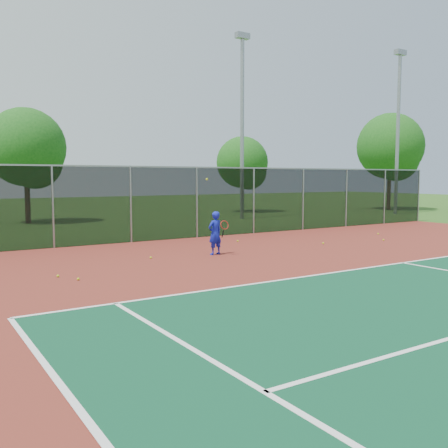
{
  "coord_description": "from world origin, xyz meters",
  "views": [
    {
      "loc": [
        -10.5,
        -6.56,
        2.58
      ],
      "look_at": [
        -3.1,
        5.0,
        1.3
      ],
      "focal_mm": 40.0,
      "sensor_mm": 36.0,
      "label": 1
    }
  ],
  "objects": [
    {
      "name": "court_apron",
      "position": [
        0.0,
        2.0,
        0.01
      ],
      "size": [
        30.0,
        20.0,
        0.02
      ],
      "primitive_type": "cube",
      "color": "maroon",
      "rests_on": "ground"
    },
    {
      "name": "fence_back",
      "position": [
        0.0,
        12.0,
        1.56
      ],
      "size": [
        30.0,
        0.06,
        3.03
      ],
      "color": "black",
      "rests_on": "court_apron"
    },
    {
      "name": "tennis_player",
      "position": [
        -1.88,
        7.46,
        0.75
      ],
      "size": [
        0.59,
        0.63,
        2.54
      ],
      "color": "#121DAE",
      "rests_on": "court_apron"
    },
    {
      "name": "practice_ball_1",
      "position": [
        -7.29,
        6.4,
        0.06
      ],
      "size": [
        0.07,
        0.07,
        0.07
      ],
      "primitive_type": "sphere",
      "color": "#B6D218",
      "rests_on": "court_apron"
    },
    {
      "name": "practice_ball_2",
      "position": [
        5.82,
        6.89,
        0.06
      ],
      "size": [
        0.07,
        0.07,
        0.07
      ],
      "primitive_type": "sphere",
      "color": "#B6D218",
      "rests_on": "court_apron"
    },
    {
      "name": "practice_ball_3",
      "position": [
        0.62,
        9.79,
        0.06
      ],
      "size": [
        0.07,
        0.07,
        0.07
      ],
      "primitive_type": "sphere",
      "color": "#B6D218",
      "rests_on": "court_apron"
    },
    {
      "name": "practice_ball_4",
      "position": [
        3.01,
        7.44,
        0.06
      ],
      "size": [
        0.07,
        0.07,
        0.07
      ],
      "primitive_type": "sphere",
      "color": "#B6D218",
      "rests_on": "court_apron"
    },
    {
      "name": "practice_ball_5",
      "position": [
        7.39,
        8.49,
        0.06
      ],
      "size": [
        0.07,
        0.07,
        0.07
      ],
      "primitive_type": "sphere",
      "color": "#B6D218",
      "rests_on": "court_apron"
    },
    {
      "name": "practice_ball_6",
      "position": [
        -6.96,
        5.74,
        0.06
      ],
      "size": [
        0.07,
        0.07,
        0.07
      ],
      "primitive_type": "sphere",
      "color": "#B6D218",
      "rests_on": "court_apron"
    },
    {
      "name": "practice_ball_7",
      "position": [
        -4.03,
        7.84,
        0.06
      ],
      "size": [
        0.07,
        0.07,
        0.07
      ],
      "primitive_type": "sphere",
      "color": "#B6D218",
      "rests_on": "court_apron"
    },
    {
      "name": "floodlight_n",
      "position": [
        7.29,
        19.16,
        6.45
      ],
      "size": [
        0.9,
        0.4,
        11.36
      ],
      "color": "gray",
      "rests_on": "ground"
    },
    {
      "name": "floodlight_ne",
      "position": [
        18.79,
        16.62,
        6.45
      ],
      "size": [
        0.9,
        0.4,
        11.36
      ],
      "color": "gray",
      "rests_on": "ground"
    },
    {
      "name": "tree_back_left",
      "position": [
        -4.54,
        23.29,
        4.09
      ],
      "size": [
        4.43,
        4.43,
        6.51
      ],
      "color": "#3C2215",
      "rests_on": "ground"
    },
    {
      "name": "tree_back_mid",
      "position": [
        10.92,
        24.16,
        3.54
      ],
      "size": [
        3.85,
        3.85,
        5.65
      ],
      "color": "#3C2215",
      "rests_on": "ground"
    },
    {
      "name": "tree_back_right",
      "position": [
        22.52,
        20.11,
        4.85
      ],
      "size": [
        5.26,
        5.26,
        7.73
      ],
      "color": "#3C2215",
      "rests_on": "ground"
    }
  ]
}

